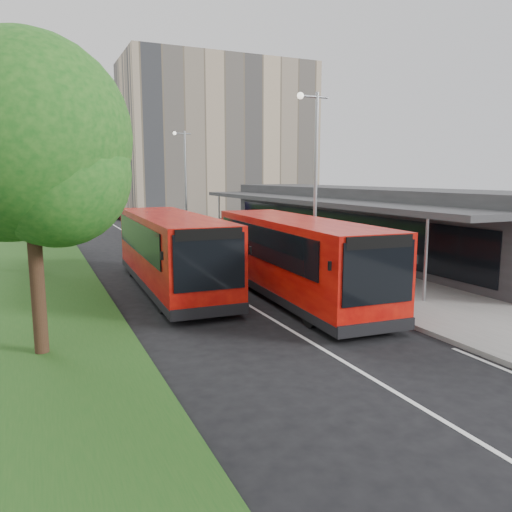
{
  "coord_description": "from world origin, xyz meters",
  "views": [
    {
      "loc": [
        -6.97,
        -16.75,
        4.67
      ],
      "look_at": [
        1.08,
        1.3,
        1.5
      ],
      "focal_mm": 35.0,
      "sensor_mm": 36.0,
      "label": 1
    }
  ],
  "objects_px": {
    "bus_second": "(171,252)",
    "car_near": "(124,214)",
    "lamp_post_far": "(184,175)",
    "car_far": "(82,210)",
    "tree_near": "(27,151)",
    "tree_mid": "(29,161)",
    "bollard": "(207,231)",
    "tree_far": "(30,169)",
    "litter_bin": "(264,246)",
    "bus_main": "(295,258)",
    "lamp_post_near": "(314,175)"
  },
  "relations": [
    {
      "from": "tree_far",
      "to": "bus_main",
      "type": "relative_size",
      "value": 0.72
    },
    {
      "from": "tree_mid",
      "to": "litter_bin",
      "type": "height_order",
      "value": "tree_mid"
    },
    {
      "from": "bus_main",
      "to": "bollard",
      "type": "bearing_deg",
      "value": 84.9
    },
    {
      "from": "tree_far",
      "to": "bollard",
      "type": "distance_m",
      "value": 12.83
    },
    {
      "from": "tree_mid",
      "to": "tree_far",
      "type": "bearing_deg",
      "value": 90.0
    },
    {
      "from": "litter_bin",
      "to": "lamp_post_far",
      "type": "bearing_deg",
      "value": 96.45
    },
    {
      "from": "bollard",
      "to": "lamp_post_near",
      "type": "bearing_deg",
      "value": -92.05
    },
    {
      "from": "lamp_post_far",
      "to": "car_far",
      "type": "height_order",
      "value": "lamp_post_far"
    },
    {
      "from": "tree_near",
      "to": "bus_second",
      "type": "bearing_deg",
      "value": 50.5
    },
    {
      "from": "tree_near",
      "to": "car_near",
      "type": "xyz_separation_m",
      "value": [
        8.95,
        41.16,
        -4.64
      ]
    },
    {
      "from": "tree_near",
      "to": "tree_mid",
      "type": "bearing_deg",
      "value": 90.0
    },
    {
      "from": "bus_main",
      "to": "bollard",
      "type": "xyz_separation_m",
      "value": [
        2.69,
        18.62,
        -0.92
      ]
    },
    {
      "from": "lamp_post_near",
      "to": "lamp_post_far",
      "type": "relative_size",
      "value": 1.0
    },
    {
      "from": "lamp_post_far",
      "to": "tree_far",
      "type": "bearing_deg",
      "value": -175.13
    },
    {
      "from": "litter_bin",
      "to": "tree_mid",
      "type": "bearing_deg",
      "value": -175.86
    },
    {
      "from": "lamp_post_far",
      "to": "bus_main",
      "type": "bearing_deg",
      "value": -95.38
    },
    {
      "from": "bus_second",
      "to": "car_near",
      "type": "bearing_deg",
      "value": 85.53
    },
    {
      "from": "bus_second",
      "to": "bollard",
      "type": "height_order",
      "value": "bus_second"
    },
    {
      "from": "lamp_post_near",
      "to": "bus_main",
      "type": "relative_size",
      "value": 0.73
    },
    {
      "from": "lamp_post_near",
      "to": "tree_near",
      "type": "bearing_deg",
      "value": -156.03
    },
    {
      "from": "bus_second",
      "to": "car_far",
      "type": "relative_size",
      "value": 2.67
    },
    {
      "from": "tree_near",
      "to": "tree_mid",
      "type": "height_order",
      "value": "tree_mid"
    },
    {
      "from": "litter_bin",
      "to": "car_near",
      "type": "distance_m",
      "value": 28.48
    },
    {
      "from": "lamp_post_far",
      "to": "bus_second",
      "type": "xyz_separation_m",
      "value": [
        -5.99,
        -18.72,
        -3.13
      ]
    },
    {
      "from": "bus_main",
      "to": "tree_mid",
      "type": "bearing_deg",
      "value": 137.14
    },
    {
      "from": "tree_mid",
      "to": "bus_main",
      "type": "xyz_separation_m",
      "value": [
        9.03,
        -9.34,
        -3.81
      ]
    },
    {
      "from": "tree_near",
      "to": "lamp_post_near",
      "type": "xyz_separation_m",
      "value": [
        11.13,
        4.95,
        -0.56
      ]
    },
    {
      "from": "tree_near",
      "to": "bus_second",
      "type": "distance_m",
      "value": 8.88
    },
    {
      "from": "bollard",
      "to": "tree_far",
      "type": "bearing_deg",
      "value": 166.94
    },
    {
      "from": "lamp_post_near",
      "to": "bus_second",
      "type": "xyz_separation_m",
      "value": [
        -5.99,
        1.28,
        -3.13
      ]
    },
    {
      "from": "car_near",
      "to": "bus_second",
      "type": "bearing_deg",
      "value": -101.24
    },
    {
      "from": "tree_far",
      "to": "lamp_post_far",
      "type": "xyz_separation_m",
      "value": [
        11.13,
        0.95,
        -0.43
      ]
    },
    {
      "from": "lamp_post_far",
      "to": "car_near",
      "type": "distance_m",
      "value": 16.86
    },
    {
      "from": "tree_far",
      "to": "bus_main",
      "type": "bearing_deg",
      "value": -67.07
    },
    {
      "from": "litter_bin",
      "to": "car_near",
      "type": "xyz_separation_m",
      "value": [
        -3.54,
        28.26,
        0.07
      ]
    },
    {
      "from": "car_far",
      "to": "litter_bin",
      "type": "bearing_deg",
      "value": -89.51
    },
    {
      "from": "bus_second",
      "to": "car_near",
      "type": "distance_m",
      "value": 35.16
    },
    {
      "from": "tree_near",
      "to": "car_near",
      "type": "bearing_deg",
      "value": 77.74
    },
    {
      "from": "bus_second",
      "to": "car_far",
      "type": "xyz_separation_m",
      "value": [
        0.14,
        41.75,
        -0.91
      ]
    },
    {
      "from": "lamp_post_far",
      "to": "car_far",
      "type": "bearing_deg",
      "value": 104.26
    },
    {
      "from": "bus_main",
      "to": "car_far",
      "type": "height_order",
      "value": "bus_main"
    },
    {
      "from": "bus_second",
      "to": "car_near",
      "type": "relative_size",
      "value": 2.93
    },
    {
      "from": "tree_mid",
      "to": "lamp_post_far",
      "type": "distance_m",
      "value": 17.09
    },
    {
      "from": "bus_main",
      "to": "car_near",
      "type": "bearing_deg",
      "value": 93.23
    },
    {
      "from": "car_near",
      "to": "tree_near",
      "type": "bearing_deg",
      "value": -107.27
    },
    {
      "from": "tree_far",
      "to": "car_far",
      "type": "relative_size",
      "value": 1.93
    },
    {
      "from": "litter_bin",
      "to": "bollard",
      "type": "bearing_deg",
      "value": 95.29
    },
    {
      "from": "car_near",
      "to": "tree_far",
      "type": "bearing_deg",
      "value": -122.54
    },
    {
      "from": "tree_mid",
      "to": "bus_second",
      "type": "xyz_separation_m",
      "value": [
        5.13,
        -5.77,
        -3.79
      ]
    },
    {
      "from": "tree_near",
      "to": "litter_bin",
      "type": "bearing_deg",
      "value": 45.94
    }
  ]
}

